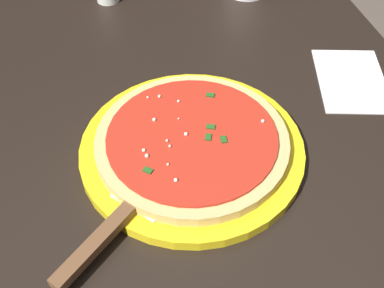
% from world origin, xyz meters
% --- Properties ---
extents(restaurant_table, '(1.04, 0.72, 0.74)m').
position_xyz_m(restaurant_table, '(0.00, 0.00, 0.59)').
color(restaurant_table, black).
rests_on(restaurant_table, ground_plane).
extents(serving_plate, '(0.31, 0.31, 0.02)m').
position_xyz_m(serving_plate, '(0.04, -0.04, 0.75)').
color(serving_plate, yellow).
rests_on(serving_plate, restaurant_table).
extents(pizza, '(0.26, 0.26, 0.02)m').
position_xyz_m(pizza, '(0.04, -0.04, 0.77)').
color(pizza, '#DBB26B').
rests_on(pizza, serving_plate).
extents(pizza_server, '(0.18, 0.20, 0.01)m').
position_xyz_m(pizza_server, '(0.14, -0.16, 0.76)').
color(pizza_server, silver).
rests_on(pizza_server, serving_plate).
extents(napkin_folded_right, '(0.18, 0.15, 0.00)m').
position_xyz_m(napkin_folded_right, '(-0.05, 0.25, 0.74)').
color(napkin_folded_right, white).
rests_on(napkin_folded_right, restaurant_table).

